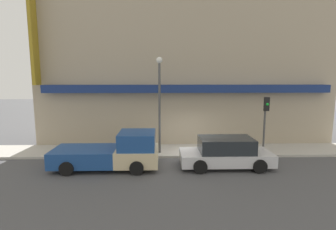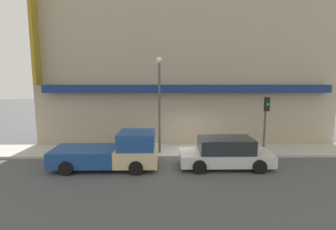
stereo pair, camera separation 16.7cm
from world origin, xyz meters
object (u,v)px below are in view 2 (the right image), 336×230
(fire_hydrant, at_px, (121,147))
(pickup_truck, at_px, (113,152))
(traffic_light, at_px, (266,115))
(parked_car, at_px, (225,153))
(street_lamp, at_px, (159,94))

(fire_hydrant, bearing_deg, pickup_truck, -92.13)
(pickup_truck, distance_m, traffic_light, 8.91)
(parked_car, bearing_deg, street_lamp, 147.53)
(parked_car, height_order, fire_hydrant, parked_car)
(pickup_truck, relative_size, parked_car, 1.14)
(parked_car, bearing_deg, fire_hydrant, 160.51)
(street_lamp, bearing_deg, pickup_truck, -137.20)
(parked_car, height_order, street_lamp, street_lamp)
(fire_hydrant, height_order, traffic_light, traffic_light)
(parked_car, distance_m, street_lamp, 4.95)
(pickup_truck, bearing_deg, street_lamp, 44.23)
(fire_hydrant, bearing_deg, traffic_light, 0.21)
(pickup_truck, distance_m, street_lamp, 4.25)
(street_lamp, distance_m, traffic_light, 6.30)
(parked_car, bearing_deg, pickup_truck, 179.99)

